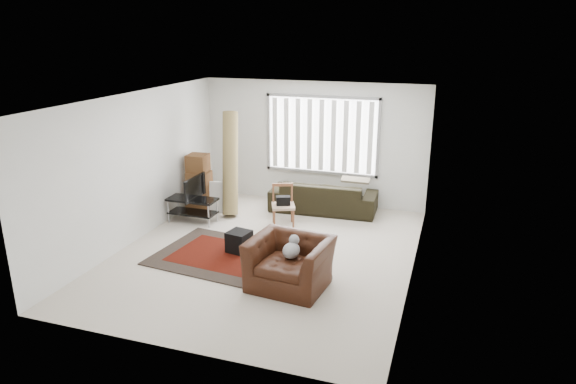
{
  "coord_description": "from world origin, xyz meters",
  "views": [
    {
      "loc": [
        2.97,
        -7.7,
        3.76
      ],
      "look_at": [
        0.29,
        0.36,
        1.05
      ],
      "focal_mm": 32.0,
      "sensor_mm": 36.0,
      "label": 1
    }
  ],
  "objects_px": {
    "moving_boxes": "(199,185)",
    "side_chair": "(283,204)",
    "tv_stand": "(192,205)",
    "armchair": "(290,260)",
    "sofa": "(324,192)"
  },
  "relations": [
    {
      "from": "moving_boxes",
      "to": "sofa",
      "type": "xyz_separation_m",
      "value": [
        2.55,
        0.78,
        -0.14
      ]
    },
    {
      "from": "tv_stand",
      "to": "armchair",
      "type": "distance_m",
      "value": 3.36
    },
    {
      "from": "tv_stand",
      "to": "moving_boxes",
      "type": "height_order",
      "value": "moving_boxes"
    },
    {
      "from": "side_chair",
      "to": "moving_boxes",
      "type": "bearing_deg",
      "value": 149.05
    },
    {
      "from": "tv_stand",
      "to": "moving_boxes",
      "type": "xyz_separation_m",
      "value": [
        -0.2,
        0.69,
        0.21
      ]
    },
    {
      "from": "tv_stand",
      "to": "sofa",
      "type": "distance_m",
      "value": 2.77
    },
    {
      "from": "moving_boxes",
      "to": "tv_stand",
      "type": "bearing_deg",
      "value": -73.99
    },
    {
      "from": "tv_stand",
      "to": "sofa",
      "type": "bearing_deg",
      "value": 32.13
    },
    {
      "from": "sofa",
      "to": "armchair",
      "type": "xyz_separation_m",
      "value": [
        0.37,
        -3.45,
        0.0
      ]
    },
    {
      "from": "tv_stand",
      "to": "armchair",
      "type": "relative_size",
      "value": 0.79
    },
    {
      "from": "moving_boxes",
      "to": "armchair",
      "type": "distance_m",
      "value": 3.95
    },
    {
      "from": "tv_stand",
      "to": "side_chair",
      "type": "relative_size",
      "value": 1.21
    },
    {
      "from": "tv_stand",
      "to": "armchair",
      "type": "xyz_separation_m",
      "value": [
        2.72,
        -1.97,
        0.08
      ]
    },
    {
      "from": "sofa",
      "to": "side_chair",
      "type": "relative_size",
      "value": 2.73
    },
    {
      "from": "moving_boxes",
      "to": "side_chair",
      "type": "relative_size",
      "value": 1.49
    }
  ]
}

